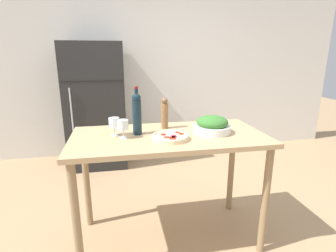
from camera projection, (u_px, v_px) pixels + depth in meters
ground_plane at (169, 236)px, 2.28m from camera, size 14.00×14.00×0.00m
wall_back at (142, 70)px, 3.99m from camera, size 6.40×0.06×2.60m
refrigerator at (96, 106)px, 3.62m from camera, size 0.78×0.71×1.69m
prep_counter at (169, 149)px, 2.07m from camera, size 1.50×0.74×0.93m
wine_bottle at (137, 113)px, 2.00m from camera, size 0.07×0.07×0.37m
wine_glass_near at (123, 126)px, 1.93m from camera, size 0.08×0.08×0.14m
wine_glass_far at (114, 123)px, 1.99m from camera, size 0.08×0.08×0.14m
pepper_mill at (165, 114)px, 2.18m from camera, size 0.06×0.06×0.26m
salad_bowl at (212, 125)px, 2.08m from camera, size 0.29×0.29×0.14m
homemade_pizza at (170, 137)px, 1.92m from camera, size 0.27×0.27×0.04m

